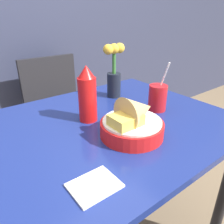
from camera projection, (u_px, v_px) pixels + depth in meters
name	position (u px, v px, depth m)	size (l,w,h in m)	color
dining_table	(103.00, 147.00, 0.90)	(1.03, 0.79, 0.73)	navy
chair_far_window	(57.00, 107.00, 1.57)	(0.40, 0.40, 0.85)	black
food_basket	(134.00, 121.00, 0.76)	(0.22, 0.22, 0.15)	red
ketchup_bottle	(87.00, 95.00, 0.84)	(0.07, 0.07, 0.22)	red
drink_cup	(157.00, 99.00, 0.95)	(0.08, 0.08, 0.22)	red
flower_vase	(114.00, 71.00, 1.07)	(0.12, 0.07, 0.26)	black
napkin	(94.00, 185.00, 0.55)	(0.12, 0.10, 0.01)	white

